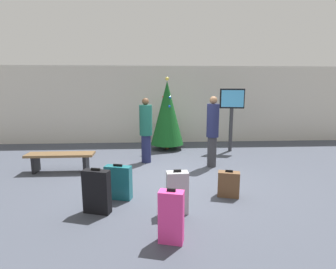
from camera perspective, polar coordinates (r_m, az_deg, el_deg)
ground_plane at (r=6.38m, az=1.66°, el=-9.23°), size 16.00×16.00×0.00m
back_wall at (r=10.15m, az=-0.35°, el=6.45°), size 16.00×0.20×2.89m
holiday_tree at (r=8.92m, az=-0.19°, el=4.68°), size 1.11×1.11×2.44m
flight_info_kiosk at (r=8.90m, az=13.60°, el=5.47°), size 0.78×0.27×2.07m
waiting_bench at (r=7.20m, az=-22.18°, el=-4.67°), size 1.66×0.44×0.48m
traveller_0 at (r=7.07m, az=9.60°, el=1.01°), size 0.45×0.45×1.89m
traveller_1 at (r=7.41m, az=-4.80°, el=1.21°), size 0.47×0.47×1.83m
suitcase_0 at (r=4.73m, az=-15.14°, el=-11.84°), size 0.49×0.29×0.80m
suitcase_1 at (r=5.39m, az=12.95°, el=-10.42°), size 0.45×0.30×0.54m
suitcase_2 at (r=5.22m, az=-10.67°, el=-10.14°), size 0.54×0.31×0.69m
suitcase_3 at (r=4.58m, az=2.01°, el=-12.42°), size 0.37×0.22×0.77m
suitcase_4 at (r=3.79m, az=0.71°, el=-17.37°), size 0.38×0.26×0.79m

